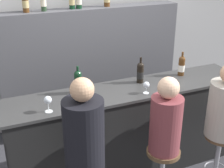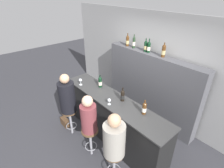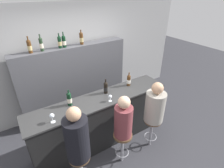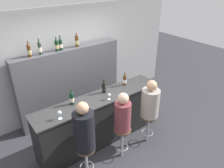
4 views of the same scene
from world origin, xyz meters
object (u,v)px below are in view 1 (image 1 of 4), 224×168
(bar_stool_right, at_px, (219,147))
(wine_bottle_backbar_0, at_px, (25,1))
(wine_bottle_counter_1, at_px, (140,72))
(guest_seated_middle, at_px, (166,120))
(wine_glass_0, at_px, (48,101))
(bar_stool_middle, at_px, (162,163))
(wine_glass_1, at_px, (146,85))
(guest_seated_left, at_px, (84,134))
(wine_bottle_counter_2, at_px, (182,66))
(wine_bottle_backbar_1, at_px, (43,0))
(wine_bottle_counter_0, at_px, (78,82))

(bar_stool_right, bearing_deg, wine_bottle_backbar_0, 130.60)
(wine_bottle_counter_1, height_order, guest_seated_middle, guest_seated_middle)
(wine_bottle_backbar_0, bearing_deg, wine_glass_0, -93.61)
(bar_stool_middle, bearing_deg, wine_glass_1, 85.17)
(wine_bottle_backbar_0, xyz_separation_m, guest_seated_left, (0.10, -1.85, -0.81))
(wine_bottle_backbar_0, height_order, wine_glass_1, wine_bottle_backbar_0)
(wine_bottle_counter_2, relative_size, bar_stool_middle, 0.44)
(bar_stool_middle, bearing_deg, wine_bottle_counter_1, 81.11)
(wine_bottle_backbar_1, relative_size, guest_seated_left, 0.38)
(guest_seated_middle, height_order, bar_stool_right, guest_seated_middle)
(wine_bottle_counter_1, xyz_separation_m, guest_seated_left, (-0.91, -0.74, -0.14))
(guest_seated_left, bearing_deg, guest_seated_middle, 0.00)
(wine_bottle_counter_1, bearing_deg, bar_stool_middle, -98.89)
(wine_glass_1, height_order, bar_stool_middle, wine_glass_1)
(wine_glass_1, bearing_deg, wine_bottle_backbar_1, 117.03)
(wine_bottle_counter_0, xyz_separation_m, bar_stool_middle, (0.60, -0.74, -0.68))
(wine_bottle_counter_2, bearing_deg, wine_bottle_counter_1, 180.00)
(bar_stool_right, bearing_deg, wine_bottle_backbar_1, 126.49)
(wine_bottle_backbar_0, xyz_separation_m, wine_glass_1, (0.93, -1.40, -0.70))
(wine_bottle_backbar_0, bearing_deg, wine_bottle_backbar_1, 0.00)
(wine_bottle_counter_2, relative_size, wine_glass_1, 2.25)
(bar_stool_right, bearing_deg, bar_stool_middle, 180.00)
(wine_bottle_counter_2, height_order, wine_bottle_backbar_0, wine_bottle_backbar_0)
(wine_glass_0, xyz_separation_m, guest_seated_left, (0.19, -0.46, -0.13))
(wine_bottle_backbar_0, height_order, bar_stool_middle, wine_bottle_backbar_0)
(guest_seated_left, bearing_deg, wine_bottle_backbar_0, 93.07)
(wine_bottle_backbar_1, relative_size, guest_seated_middle, 0.44)
(wine_bottle_backbar_0, height_order, guest_seated_middle, wine_bottle_backbar_0)
(wine_bottle_counter_2, xyz_separation_m, guest_seated_middle, (-0.66, -0.74, -0.19))
(wine_glass_1, bearing_deg, guest_seated_left, -151.12)
(wine_bottle_backbar_0, xyz_separation_m, wine_glass_0, (-0.09, -1.40, -0.68))
(wine_bottle_counter_1, xyz_separation_m, wine_bottle_backbar_0, (-1.01, 1.12, 0.67))
(wine_bottle_counter_2, bearing_deg, wine_glass_1, -155.86)
(wine_bottle_counter_0, bearing_deg, wine_glass_1, -23.45)
(wine_bottle_counter_2, bearing_deg, guest_seated_middle, -131.87)
(guest_seated_middle, bearing_deg, bar_stool_middle, 0.00)
(wine_glass_0, distance_m, bar_stool_middle, 1.27)
(wine_bottle_counter_1, xyz_separation_m, wine_glass_0, (-1.10, -0.28, -0.01))
(wine_glass_1, bearing_deg, wine_bottle_backbar_0, 123.67)
(wine_bottle_counter_0, relative_size, wine_glass_0, 1.88)
(wine_bottle_counter_2, xyz_separation_m, wine_glass_0, (-1.64, -0.28, -0.01))
(wine_bottle_backbar_0, bearing_deg, wine_bottle_counter_2, -35.76)
(guest_seated_left, bearing_deg, wine_bottle_counter_0, 75.65)
(wine_glass_0, relative_size, guest_seated_left, 0.18)
(wine_bottle_backbar_1, xyz_separation_m, bar_stool_middle, (0.67, -1.85, -1.36))
(wine_bottle_counter_0, bearing_deg, wine_glass_0, -143.47)
(wine_bottle_counter_0, bearing_deg, wine_bottle_counter_1, 0.00)
(wine_bottle_backbar_1, relative_size, wine_glass_1, 2.61)
(wine_glass_0, height_order, bar_stool_middle, wine_glass_0)
(wine_bottle_counter_0, bearing_deg, wine_bottle_backbar_1, 93.60)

